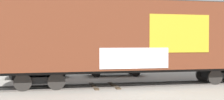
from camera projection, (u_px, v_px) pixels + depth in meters
The scene contains 7 objects.
ground_plane at pixel (159, 84), 16.91m from camera, with size 260.00×260.00×0.00m, color gray.
track at pixel (101, 86), 16.13m from camera, with size 60.02×3.87×0.08m.
freight_car at pixel (137, 37), 16.50m from camera, with size 15.98×3.39×5.04m.
flagpole at pixel (86, 10), 28.78m from camera, with size 0.87×1.48×9.00m.
hillside at pixel (64, 36), 89.25m from camera, with size 151.72×28.62×14.20m.
parked_car_white at pixel (37, 66), 20.02m from camera, with size 4.67×2.22×1.69m.
parked_car_silver at pixel (113, 64), 21.34m from camera, with size 4.46×2.16×1.74m.
Camera 1 is at (-6.80, -15.68, 2.52)m, focal length 45.43 mm.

